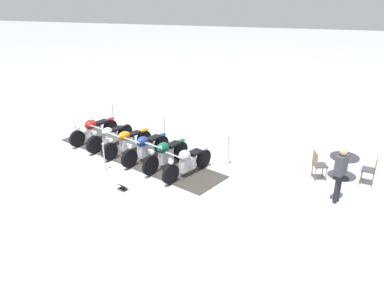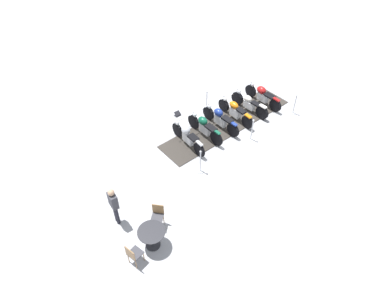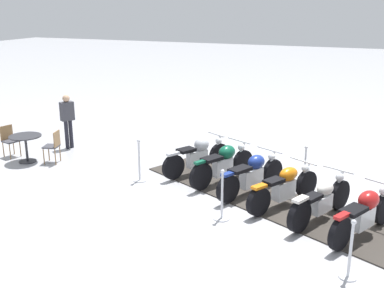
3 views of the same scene
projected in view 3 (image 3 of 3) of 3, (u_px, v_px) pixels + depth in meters
The scene contains 17 objects.
ground_plane at pixel (266, 200), 10.85m from camera, with size 80.00×80.00×0.00m, color #B2B2B7.
display_platform at pixel (266, 200), 10.85m from camera, with size 6.96×1.56×0.03m, color #38332D.
motorcycle_maroon at pixel (365, 212), 9.03m from camera, with size 2.07×1.18×0.95m.
motorcycle_cream at pixel (321, 201), 9.72m from camera, with size 2.08×1.10×0.97m.
motorcycle_copper at pixel (285, 187), 10.39m from camera, with size 2.04×1.24×0.93m.
motorcycle_navy at pixel (252, 174), 11.07m from camera, with size 2.08×1.16×0.96m.
motorcycle_forest at pixel (224, 163), 11.74m from camera, with size 2.01×1.11×1.00m.
motorcycle_chrome at pixel (198, 155), 12.42m from camera, with size 1.99×1.19×0.96m.
stanchion_left_mid at pixel (222, 204), 9.82m from camera, with size 0.34×0.34×1.11m.
stanchion_right_mid at pixel (304, 173), 11.70m from camera, with size 0.35×0.35×1.03m.
stanchion_left_rear at pixel (139, 167), 11.92m from camera, with size 0.32×0.32×1.12m.
stanchion_left_front at pixel (350, 258), 7.70m from camera, with size 0.30×0.30×1.06m.
info_placard at pixel (272, 164), 13.10m from camera, with size 0.32×0.37×0.19m.
cafe_table at pixel (26, 142), 13.30m from camera, with size 0.90×0.90×0.78m.
cafe_chair_near_table at pixel (53, 144), 13.22m from camera, with size 0.49×0.49×0.94m.
cafe_chair_across_table at pixel (9, 139), 13.79m from camera, with size 0.49×0.49×0.93m.
bystander_person at pixel (67, 116), 14.45m from camera, with size 0.46×0.40×1.69m.
Camera 3 is at (-9.92, -2.16, 4.40)m, focal length 43.82 mm.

